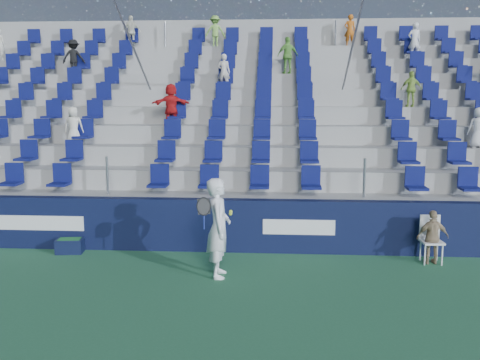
{
  "coord_description": "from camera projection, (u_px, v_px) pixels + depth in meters",
  "views": [
    {
      "loc": [
        0.98,
        -8.64,
        3.5
      ],
      "look_at": [
        0.2,
        2.8,
        1.7
      ],
      "focal_mm": 40.0,
      "sensor_mm": 36.0,
      "label": 1
    }
  ],
  "objects": [
    {
      "name": "ball_bin",
      "position": [
        70.0,
        245.0,
        12.05
      ],
      "size": [
        0.62,
        0.45,
        0.33
      ],
      "color": "black",
      "rests_on": "ground"
    },
    {
      "name": "tennis_player",
      "position": [
        219.0,
        228.0,
        10.36
      ],
      "size": [
        0.69,
        0.74,
        1.95
      ],
      "color": "white",
      "rests_on": "ground"
    },
    {
      "name": "line_judge_chair",
      "position": [
        431.0,
        236.0,
        11.37
      ],
      "size": [
        0.47,
        0.48,
        1.0
      ],
      "color": "white",
      "rests_on": "ground"
    },
    {
      "name": "line_judge",
      "position": [
        433.0,
        237.0,
        11.21
      ],
      "size": [
        0.69,
        0.34,
        1.15
      ],
      "primitive_type": "imported",
      "rotation": [
        0.0,
        0.0,
        3.23
      ],
      "color": "tan",
      "rests_on": "ground"
    },
    {
      "name": "sponsor_wall",
      "position": [
        232.0,
        225.0,
        12.14
      ],
      "size": [
        24.0,
        0.32,
        1.2
      ],
      "color": "#0E1436",
      "rests_on": "ground"
    },
    {
      "name": "grandstand",
      "position": [
        245.0,
        140.0,
        16.92
      ],
      "size": [
        24.0,
        8.17,
        6.63
      ],
      "color": "#9B9B96",
      "rests_on": "ground"
    },
    {
      "name": "ground",
      "position": [
        217.0,
        303.0,
        9.13
      ],
      "size": [
        70.0,
        70.0,
        0.0
      ],
      "primitive_type": "plane",
      "color": "#2D6A44",
      "rests_on": "ground"
    }
  ]
}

